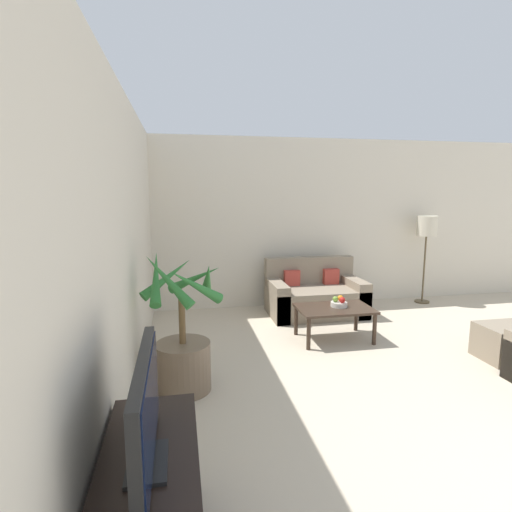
% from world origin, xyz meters
% --- Properties ---
extents(wall_back, '(8.61, 0.06, 2.70)m').
position_xyz_m(wall_back, '(0.00, 6.33, 1.35)').
color(wall_back, beige).
rests_on(wall_back, ground_plane).
extents(wall_left, '(0.06, 7.90, 2.70)m').
position_xyz_m(wall_left, '(-3.53, 3.15, 1.35)').
color(wall_left, beige).
rests_on(wall_left, ground_plane).
extents(television, '(0.18, 0.87, 0.51)m').
position_xyz_m(television, '(-3.25, 1.76, 0.88)').
color(television, black).
rests_on(television, tv_console).
extents(potted_palm, '(0.80, 0.81, 1.34)m').
position_xyz_m(potted_palm, '(-3.08, 3.66, 0.42)').
color(potted_palm, brown).
rests_on(potted_palm, ground_plane).
extents(sofa_loveseat, '(1.42, 0.84, 0.83)m').
position_xyz_m(sofa_loveseat, '(-1.07, 5.70, 0.28)').
color(sofa_loveseat, gray).
rests_on(sofa_loveseat, ground_plane).
extents(floor_lamp, '(0.32, 0.32, 1.46)m').
position_xyz_m(floor_lamp, '(0.93, 5.97, 1.23)').
color(floor_lamp, brown).
rests_on(floor_lamp, ground_plane).
extents(coffee_table, '(0.93, 0.61, 0.42)m').
position_xyz_m(coffee_table, '(-1.19, 4.62, 0.37)').
color(coffee_table, '#38281E').
rests_on(coffee_table, ground_plane).
extents(fruit_bowl, '(0.21, 0.21, 0.06)m').
position_xyz_m(fruit_bowl, '(-1.13, 4.65, 0.45)').
color(fruit_bowl, beige).
rests_on(fruit_bowl, coffee_table).
extents(apple_red, '(0.08, 0.08, 0.08)m').
position_xyz_m(apple_red, '(-1.10, 4.60, 0.52)').
color(apple_red, red).
rests_on(apple_red, fruit_bowl).
extents(apple_green, '(0.07, 0.07, 0.07)m').
position_xyz_m(apple_green, '(-1.17, 4.67, 0.52)').
color(apple_green, olive).
rests_on(apple_green, fruit_bowl).
extents(orange_fruit, '(0.07, 0.07, 0.07)m').
position_xyz_m(orange_fruit, '(-1.09, 4.70, 0.52)').
color(orange_fruit, orange).
rests_on(orange_fruit, fruit_bowl).
extents(ottoman, '(0.56, 0.45, 0.39)m').
position_xyz_m(ottoman, '(0.46, 3.69, 0.19)').
color(ottoman, gray).
rests_on(ottoman, ground_plane).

